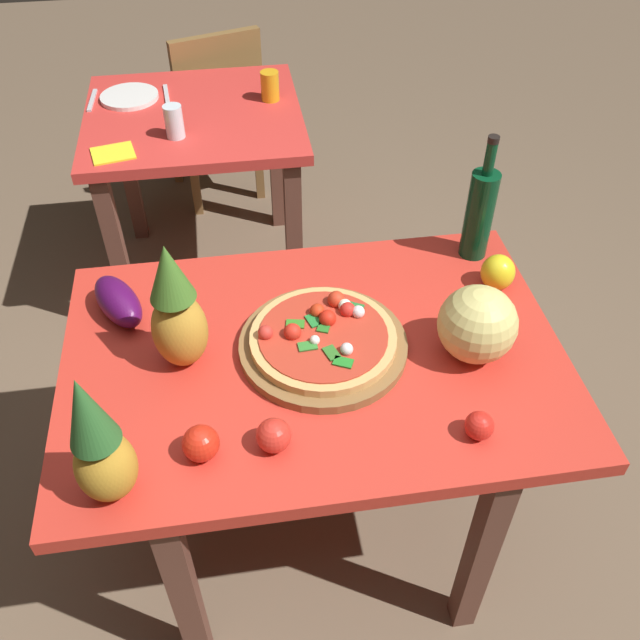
{
  "coord_description": "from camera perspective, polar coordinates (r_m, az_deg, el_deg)",
  "views": [
    {
      "loc": [
        -0.16,
        -1.12,
        1.94
      ],
      "look_at": [
        0.02,
        0.06,
        0.81
      ],
      "focal_mm": 38.33,
      "sensor_mm": 36.0,
      "label": 1
    }
  ],
  "objects": [
    {
      "name": "drinking_glass_juice",
      "position": [
        2.73,
        -4.2,
        18.91
      ],
      "size": [
        0.07,
        0.07,
        0.11
      ],
      "primitive_type": "cylinder",
      "color": "orange",
      "rests_on": "background_table"
    },
    {
      "name": "drinking_glass_water",
      "position": [
        2.51,
        -12.09,
        15.89
      ],
      "size": [
        0.07,
        0.07,
        0.11
      ],
      "primitive_type": "cylinder",
      "color": "silver",
      "rests_on": "background_table"
    },
    {
      "name": "tomato_near_board",
      "position": [
        1.49,
        13.15,
        -8.59
      ],
      "size": [
        0.06,
        0.06,
        0.06
      ],
      "primitive_type": "sphere",
      "color": "red",
      "rests_on": "display_table"
    },
    {
      "name": "pizza_board",
      "position": [
        1.64,
        0.26,
        -2.14
      ],
      "size": [
        0.4,
        0.4,
        0.02
      ],
      "primitive_type": "cylinder",
      "color": "brown",
      "rests_on": "display_table"
    },
    {
      "name": "display_table",
      "position": [
        1.71,
        -0.49,
        -5.06
      ],
      "size": [
        1.2,
        0.82,
        0.76
      ],
      "color": "brown",
      "rests_on": "ground_plane"
    },
    {
      "name": "ground_plane",
      "position": [
        2.25,
        -0.38,
        -16.28
      ],
      "size": [
        10.0,
        10.0,
        0.0
      ],
      "primitive_type": "plane",
      "color": "brown"
    },
    {
      "name": "pizza",
      "position": [
        1.62,
        0.27,
        -1.28
      ],
      "size": [
        0.35,
        0.35,
        0.06
      ],
      "color": "tan",
      "rests_on": "pizza_board"
    },
    {
      "name": "pineapple_left",
      "position": [
        1.34,
        -17.99,
        -9.98
      ],
      "size": [
        0.12,
        0.12,
        0.33
      ],
      "color": "#BF8829",
      "rests_on": "display_table"
    },
    {
      "name": "dining_chair",
      "position": [
        3.36,
        -8.8,
        17.2
      ],
      "size": [
        0.5,
        0.5,
        0.85
      ],
      "rotation": [
        0.0,
        0.0,
        3.44
      ],
      "color": "brown",
      "rests_on": "ground_plane"
    },
    {
      "name": "napkin_folded",
      "position": [
        2.48,
        -16.9,
        13.18
      ],
      "size": [
        0.16,
        0.15,
        0.01
      ],
      "primitive_type": "cube",
      "rotation": [
        0.0,
        0.0,
        0.21
      ],
      "color": "yellow",
      "rests_on": "background_table"
    },
    {
      "name": "dinner_plate",
      "position": [
        2.84,
        -15.62,
        17.52
      ],
      "size": [
        0.22,
        0.22,
        0.02
      ],
      "primitive_type": "cylinder",
      "color": "white",
      "rests_on": "background_table"
    },
    {
      "name": "fork_utensil",
      "position": [
        2.86,
        -18.48,
        17.01
      ],
      "size": [
        0.02,
        0.18,
        0.01
      ],
      "primitive_type": "cube",
      "rotation": [
        0.0,
        0.0,
        -0.05
      ],
      "color": "silver",
      "rests_on": "background_table"
    },
    {
      "name": "pineapple_right",
      "position": [
        1.55,
        -11.88,
        0.58
      ],
      "size": [
        0.13,
        0.13,
        0.34
      ],
      "color": "#BC8A2D",
      "rests_on": "display_table"
    },
    {
      "name": "knife_utensil",
      "position": [
        2.83,
        -12.68,
        17.84
      ],
      "size": [
        0.03,
        0.18,
        0.01
      ],
      "primitive_type": "cube",
      "rotation": [
        0.0,
        0.0,
        0.08
      ],
      "color": "silver",
      "rests_on": "background_table"
    },
    {
      "name": "wine_bottle",
      "position": [
        1.9,
        13.18,
        8.75
      ],
      "size": [
        0.08,
        0.08,
        0.36
      ],
      "color": "#09391E",
      "rests_on": "display_table"
    },
    {
      "name": "background_table",
      "position": [
        2.75,
        -10.22,
        14.2
      ],
      "size": [
        0.8,
        0.76,
        0.76
      ],
      "color": "brown",
      "rests_on": "ground_plane"
    },
    {
      "name": "bell_pepper",
      "position": [
        1.85,
        14.63,
        3.87
      ],
      "size": [
        0.09,
        0.09,
        0.1
      ],
      "primitive_type": "ellipsoid",
      "color": "yellow",
      "rests_on": "display_table"
    },
    {
      "name": "eggplant",
      "position": [
        1.78,
        -16.5,
        1.51
      ],
      "size": [
        0.17,
        0.22,
        0.09
      ],
      "primitive_type": "ellipsoid",
      "rotation": [
        0.0,
        0.0,
        2.05
      ],
      "color": "#470E47",
      "rests_on": "display_table"
    },
    {
      "name": "tomato_by_bottle",
      "position": [
        1.44,
        -3.88,
        -9.6
      ],
      "size": [
        0.07,
        0.07,
        0.07
      ],
      "primitive_type": "sphere",
      "color": "red",
      "rests_on": "display_table"
    },
    {
      "name": "tomato_beside_pepper",
      "position": [
        1.44,
        -9.92,
        -10.11
      ],
      "size": [
        0.08,
        0.08,
        0.08
      ],
      "primitive_type": "sphere",
      "color": "red",
      "rests_on": "display_table"
    },
    {
      "name": "melon",
      "position": [
        1.62,
        13.01,
        -0.35
      ],
      "size": [
        0.19,
        0.19,
        0.19
      ],
      "primitive_type": "sphere",
      "color": "#D9CD75",
      "rests_on": "display_table"
    }
  ]
}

